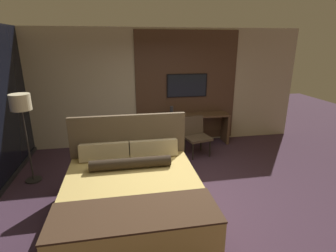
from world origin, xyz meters
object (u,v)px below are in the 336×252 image
Objects in this scene: bed at (133,196)px; vase_tall at (172,111)px; tv at (187,85)px; desk_chair at (196,133)px; desk at (188,124)px; floor_lamp at (22,109)px; book at (161,115)px.

bed is 8.40× the size of vase_tall.
desk_chair is (0.02, -0.82, -0.95)m from tv.
desk is 2.34× the size of desk_chair.
vase_tall is (-0.45, 0.54, 0.39)m from desk_chair.
tv is 0.76m from vase_tall.
floor_lamp is at bearing 141.92° from bed.
desk is at bearing 21.89° from floor_lamp.
floor_lamp is at bearing -156.67° from vase_tall.
tv is at bearing 90.00° from desk.
book is (-0.69, 0.66, 0.28)m from desk_chair.
desk is 0.73m from book.
bed is 1.28× the size of floor_lamp.
tv reaches higher than desk_chair.
bed is at bearing -117.56° from tv.
book is (2.62, 1.36, -0.59)m from floor_lamp.
bed reaches higher than book.
desk_chair is (1.53, 2.09, 0.15)m from bed.
floor_lamp is (-3.31, -0.69, 0.87)m from desk_chair.
floor_lamp is at bearing -155.36° from tv.
desk_chair is 3.51× the size of book.
desk_chair is 0.53× the size of floor_lamp.
vase_tall is at bearing 23.33° from floor_lamp.
tv is at bearing 12.97° from book.
vase_tall is 1.02× the size of book.
desk_chair is at bearing 11.80° from floor_lamp.
desk_chair is at bearing -50.22° from vase_tall.
desk_chair is (0.02, -0.63, -0.02)m from desk.
bed is at bearing -38.08° from floor_lamp.
tv reaches higher than bed.
floor_lamp reaches higher than desk_chair.
floor_lamp is (-3.30, -1.51, -0.09)m from tv.
bed is 2.90m from vase_tall.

